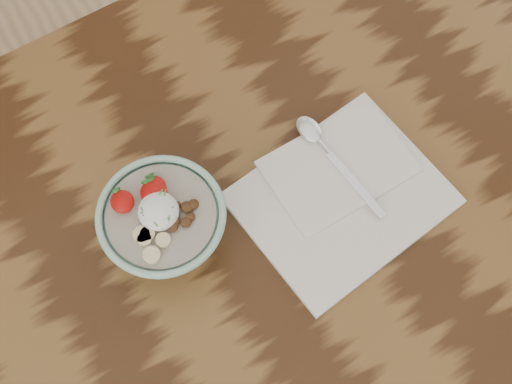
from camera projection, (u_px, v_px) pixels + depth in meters
table at (234, 262)px, 107.84cm from camera, size 160.00×90.00×75.00cm
breakfast_bowl at (164, 224)px, 94.17cm from camera, size 16.86×16.86×11.57cm
napkin at (341, 192)px, 101.37cm from camera, size 29.69×25.04×1.69cm
spoon at (321, 143)px, 102.75cm from camera, size 3.92×19.26×1.00cm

